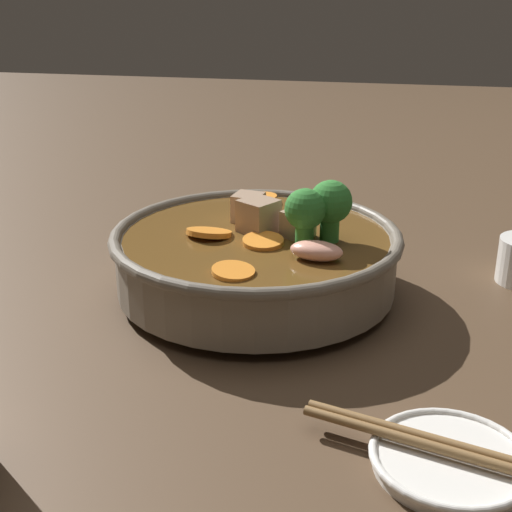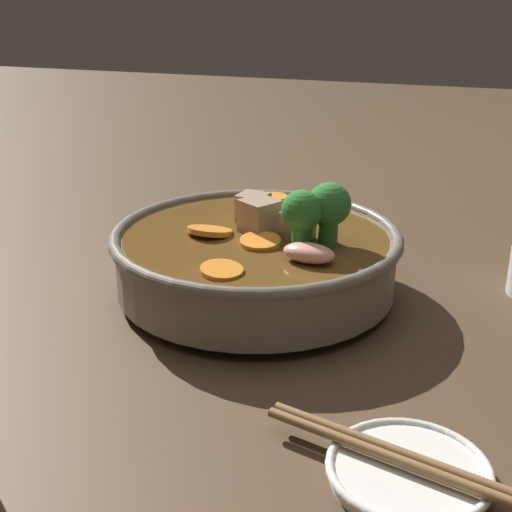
% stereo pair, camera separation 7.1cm
% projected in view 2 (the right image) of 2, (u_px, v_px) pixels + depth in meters
% --- Properties ---
extents(ground_plane, '(3.00, 3.00, 0.00)m').
position_uv_depth(ground_plane, '(256.00, 295.00, 0.73)').
color(ground_plane, '#4C3826').
extents(stirfry_bowl, '(0.29, 0.29, 0.12)m').
position_uv_depth(stirfry_bowl, '(257.00, 254.00, 0.71)').
color(stirfry_bowl, slate).
rests_on(stirfry_bowl, ground_plane).
extents(side_saucer, '(0.11, 0.11, 0.01)m').
position_uv_depth(side_saucer, '(409.00, 472.00, 0.46)').
color(side_saucer, white).
rests_on(side_saucer, ground_plane).
extents(chopsticks_pair, '(0.07, 0.20, 0.01)m').
position_uv_depth(chopsticks_pair, '(410.00, 460.00, 0.46)').
color(chopsticks_pair, olive).
rests_on(chopsticks_pair, side_saucer).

